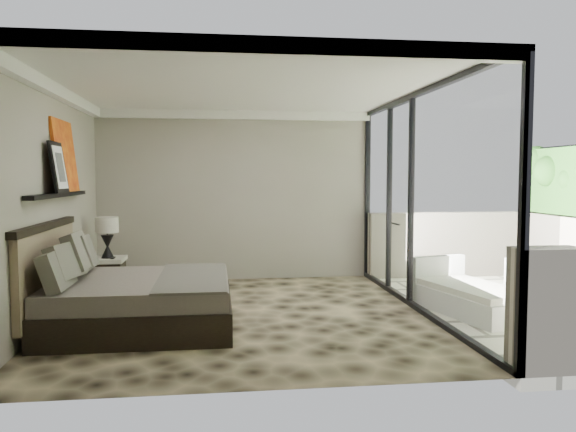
{
  "coord_description": "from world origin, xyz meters",
  "views": [
    {
      "loc": [
        -0.31,
        -6.88,
        1.71
      ],
      "look_at": [
        0.62,
        0.4,
        1.2
      ],
      "focal_mm": 35.0,
      "sensor_mm": 36.0,
      "label": 1
    }
  ],
  "objects": [
    {
      "name": "ottoman",
      "position": [
        4.26,
        0.82,
        0.25
      ],
      "size": [
        0.54,
        0.54,
        0.5
      ],
      "primitive_type": "cube",
      "rotation": [
        0.0,
        0.0,
        0.1
      ],
      "color": "silver",
      "rests_on": "terrace_slab"
    },
    {
      "name": "floor",
      "position": [
        0.0,
        0.0,
        0.0
      ],
      "size": [
        5.0,
        5.0,
        0.0
      ],
      "primitive_type": "plane",
      "color": "black",
      "rests_on": "ground"
    },
    {
      "name": "table_lamp",
      "position": [
        -1.92,
        1.6,
        0.91
      ],
      "size": [
        0.33,
        0.33,
        0.61
      ],
      "color": "black",
      "rests_on": "nightstand"
    },
    {
      "name": "picture_ledge",
      "position": [
        -2.18,
        0.1,
        1.5
      ],
      "size": [
        0.12,
        2.2,
        0.05
      ],
      "primitive_type": "cube",
      "color": "black",
      "rests_on": "left_wall"
    },
    {
      "name": "abstract_canvas",
      "position": [
        -2.19,
        0.47,
        1.97
      ],
      "size": [
        0.13,
        0.9,
        0.9
      ],
      "primitive_type": "cube",
      "rotation": [
        0.0,
        -0.1,
        0.0
      ],
      "color": "red",
      "rests_on": "picture_ledge"
    },
    {
      "name": "ceiling",
      "position": [
        0.0,
        0.0,
        2.79
      ],
      "size": [
        4.5,
        5.0,
        0.02
      ],
      "primitive_type": "cube",
      "color": "silver",
      "rests_on": "back_wall"
    },
    {
      "name": "bed",
      "position": [
        -1.28,
        -0.39,
        0.34
      ],
      "size": [
        2.08,
        2.01,
        1.15
      ],
      "color": "black",
      "rests_on": "floor"
    },
    {
      "name": "framed_print",
      "position": [
        -2.14,
        -0.03,
        1.82
      ],
      "size": [
        0.11,
        0.5,
        0.6
      ],
      "primitive_type": "cube",
      "rotation": [
        0.0,
        -0.14,
        0.0
      ],
      "color": "black",
      "rests_on": "picture_ledge"
    },
    {
      "name": "terrace_slab",
      "position": [
        3.75,
        0.0,
        -0.06
      ],
      "size": [
        3.0,
        5.0,
        0.12
      ],
      "primitive_type": "cube",
      "color": "beige",
      "rests_on": "ground"
    },
    {
      "name": "left_wall",
      "position": [
        -2.24,
        0.0,
        1.4
      ],
      "size": [
        0.02,
        5.0,
        2.8
      ],
      "primitive_type": "cube",
      "color": "gray",
      "rests_on": "floor"
    },
    {
      "name": "lounger",
      "position": [
        2.87,
        -0.23,
        0.2
      ],
      "size": [
        1.15,
        1.75,
        0.63
      ],
      "rotation": [
        0.0,
        0.0,
        0.23
      ],
      "color": "silver",
      "rests_on": "terrace_slab"
    },
    {
      "name": "glass_wall",
      "position": [
        2.25,
        0.0,
        1.4
      ],
      "size": [
        0.08,
        5.0,
        2.8
      ],
      "primitive_type": "cube",
      "color": "white",
      "rests_on": "floor"
    },
    {
      "name": "nightstand",
      "position": [
        -1.96,
        1.64,
        0.28
      ],
      "size": [
        0.62,
        0.62,
        0.56
      ],
      "primitive_type": "cube",
      "rotation": [
        0.0,
        0.0,
        0.13
      ],
      "color": "black",
      "rests_on": "floor"
    },
    {
      "name": "back_wall",
      "position": [
        0.0,
        2.49,
        1.4
      ],
      "size": [
        4.5,
        0.02,
        2.8
      ],
      "primitive_type": "cube",
      "color": "gray",
      "rests_on": "floor"
    }
  ]
}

